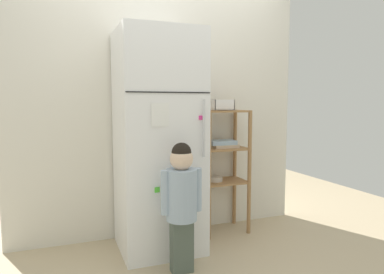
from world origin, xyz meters
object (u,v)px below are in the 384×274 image
Objects in this scene: child_standing at (181,194)px; fruit_bin at (221,106)px; refrigerator at (158,142)px; pantry_shelf_unit at (222,157)px.

fruit_bin is at bearing 46.10° from child_standing.
child_standing is 1.09m from fruit_bin.
child_standing is (0.04, -0.47, -0.33)m from refrigerator.
fruit_bin is at bearing 123.83° from pantry_shelf_unit.
fruit_bin is (0.65, 0.17, 0.29)m from refrigerator.
fruit_bin reaches higher than child_standing.
refrigerator reaches higher than child_standing.
refrigerator is at bearing -167.00° from pantry_shelf_unit.
refrigerator is 8.99× the size of fruit_bin.
pantry_shelf_unit is at bearing -56.17° from fruit_bin.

